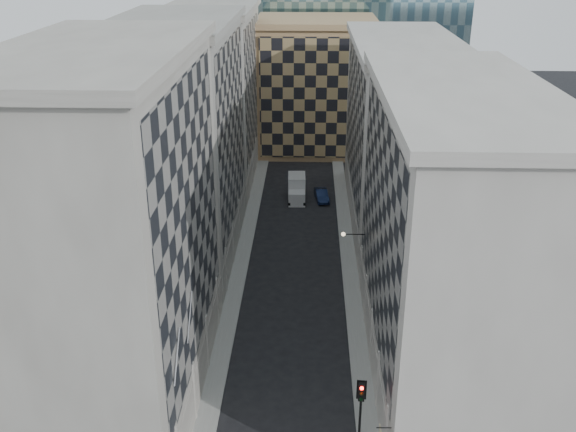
# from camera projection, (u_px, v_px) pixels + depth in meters

# --- Properties ---
(sidewalk_west) EXTENTS (1.50, 100.00, 0.15)m
(sidewalk_west) POSITION_uv_depth(u_px,v_px,m) (241.00, 263.00, 62.23)
(sidewalk_west) COLOR gray
(sidewalk_west) RESTS_ON ground
(sidewalk_east) EXTENTS (1.50, 100.00, 0.15)m
(sidewalk_east) POSITION_uv_depth(u_px,v_px,m) (349.00, 265.00, 61.89)
(sidewalk_east) COLOR gray
(sidewalk_east) RESTS_ON ground
(bldg_left_a) EXTENTS (10.80, 22.80, 23.70)m
(bldg_left_a) POSITION_uv_depth(u_px,v_px,m) (116.00, 238.00, 40.30)
(bldg_left_a) COLOR gray
(bldg_left_a) RESTS_ON ground
(bldg_left_b) EXTENTS (10.80, 22.80, 22.70)m
(bldg_left_b) POSITION_uv_depth(u_px,v_px,m) (181.00, 142.00, 60.65)
(bldg_left_b) COLOR gray
(bldg_left_b) RESTS_ON ground
(bldg_left_c) EXTENTS (10.80, 22.80, 21.70)m
(bldg_left_c) POSITION_uv_depth(u_px,v_px,m) (214.00, 95.00, 81.00)
(bldg_left_c) COLOR gray
(bldg_left_c) RESTS_ON ground
(bldg_right_a) EXTENTS (10.80, 26.80, 20.70)m
(bldg_right_a) POSITION_uv_depth(u_px,v_px,m) (449.00, 237.00, 43.88)
(bldg_right_a) COLOR #ABA59D
(bldg_right_a) RESTS_ON ground
(bldg_right_b) EXTENTS (10.80, 28.80, 19.70)m
(bldg_right_b) POSITION_uv_depth(u_px,v_px,m) (399.00, 133.00, 68.79)
(bldg_right_b) COLOR #ABA59D
(bldg_right_b) RESTS_ON ground
(tan_block) EXTENTS (16.80, 14.80, 18.80)m
(tan_block) POSITION_uv_depth(u_px,v_px,m) (315.00, 85.00, 92.96)
(tan_block) COLOR tan
(tan_block) RESTS_ON ground
(flagpoles_left) EXTENTS (0.10, 6.33, 2.33)m
(flagpoles_left) POSITION_uv_depth(u_px,v_px,m) (184.00, 336.00, 37.09)
(flagpoles_left) COLOR gray
(flagpoles_left) RESTS_ON ground
(bracket_lamp) EXTENTS (1.98, 0.36, 0.36)m
(bracket_lamp) POSITION_uv_depth(u_px,v_px,m) (345.00, 234.00, 53.97)
(bracket_lamp) COLOR black
(bracket_lamp) RESTS_ON ground
(traffic_light) EXTENTS (0.61, 0.53, 4.81)m
(traffic_light) POSITION_uv_depth(u_px,v_px,m) (361.00, 401.00, 38.52)
(traffic_light) COLOR black
(traffic_light) RESTS_ON sidewalk_east
(box_truck) EXTENTS (2.20, 5.12, 2.78)m
(box_truck) POSITION_uv_depth(u_px,v_px,m) (297.00, 189.00, 77.33)
(box_truck) COLOR silver
(box_truck) RESTS_ON ground
(dark_car) EXTENTS (1.88, 4.11, 1.31)m
(dark_car) POSITION_uv_depth(u_px,v_px,m) (322.00, 195.00, 77.07)
(dark_car) COLOR #101C3D
(dark_car) RESTS_ON ground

